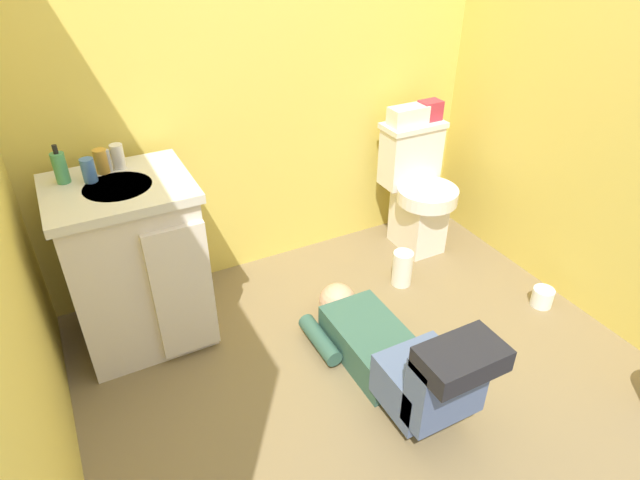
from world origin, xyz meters
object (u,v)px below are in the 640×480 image
at_px(tissue_box, 408,115).
at_px(vanity_cabinet, 136,263).
at_px(toilet, 417,190).
at_px(toilet_paper_roll, 542,297).
at_px(bottle_blue, 89,170).
at_px(bottle_white, 118,156).
at_px(soap_dispenser, 60,167).
at_px(bottle_amber, 101,161).
at_px(paper_towel_roll, 402,268).
at_px(faucet, 108,161).
at_px(toiletry_bag, 430,110).
at_px(person_plumber, 395,355).

bearing_deg(tissue_box, vanity_cabinet, -173.99).
height_order(toilet, toilet_paper_roll, toilet).
bearing_deg(bottle_blue, bottle_white, 31.72).
distance_m(soap_dispenser, bottle_amber, 0.17).
xyz_separation_m(tissue_box, bottle_white, (-1.55, -0.00, 0.07)).
distance_m(vanity_cabinet, bottle_amber, 0.48).
distance_m(toilet, toilet_paper_roll, 0.91).
relative_size(tissue_box, paper_towel_roll, 1.08).
xyz_separation_m(tissue_box, paper_towel_roll, (-0.26, -0.41, -0.70)).
distance_m(soap_dispenser, bottle_blue, 0.11).
bearing_deg(bottle_blue, toilet, -0.18).
xyz_separation_m(faucet, toiletry_bag, (1.74, 0.02, -0.06)).
xyz_separation_m(toilet, faucet, (-1.64, 0.07, 0.50)).
distance_m(bottle_blue, bottle_amber, 0.09).
bearing_deg(tissue_box, bottle_amber, -179.34).
bearing_deg(faucet, toilet_paper_roll, -25.18).
bearing_deg(bottle_amber, toiletry_bag, 0.61).
bearing_deg(soap_dispenser, toilet_paper_roll, -22.66).
xyz_separation_m(person_plumber, bottle_white, (-0.84, 1.00, 0.70)).
height_order(toilet, faucet, faucet).
bearing_deg(soap_dispenser, bottle_blue, -23.52).
bearing_deg(toiletry_bag, vanity_cabinet, -174.51).
distance_m(tissue_box, bottle_blue, 1.68).
bearing_deg(faucet, soap_dispenser, -173.99).
bearing_deg(faucet, paper_towel_roll, -16.22).
relative_size(toilet, tissue_box, 3.41).
height_order(toilet, soap_dispenser, soap_dispenser).
bearing_deg(paper_towel_roll, vanity_cabinet, 169.67).
bearing_deg(vanity_cabinet, bottle_blue, 138.30).
distance_m(bottle_blue, toilet_paper_roll, 2.29).
relative_size(vanity_cabinet, soap_dispenser, 4.94).
relative_size(toilet, bottle_blue, 7.35).
bearing_deg(faucet, toilet, -2.43).
distance_m(faucet, bottle_white, 0.05).
bearing_deg(bottle_blue, toilet_paper_roll, -22.62).
bearing_deg(bottle_amber, toilet, -2.47).
xyz_separation_m(vanity_cabinet, person_plumber, (0.88, -0.83, -0.24)).
bearing_deg(toiletry_bag, paper_towel_roll, -134.65).
bearing_deg(person_plumber, toilet_paper_roll, 5.22).
height_order(toilet, vanity_cabinet, vanity_cabinet).
height_order(vanity_cabinet, bottle_white, bottle_white).
bearing_deg(soap_dispenser, faucet, 6.01).
relative_size(vanity_cabinet, toiletry_bag, 6.61).
bearing_deg(soap_dispenser, paper_towel_roll, -13.59).
bearing_deg(bottle_amber, person_plumber, -47.29).
xyz_separation_m(toiletry_bag, toilet_paper_roll, (0.15, -0.91, -0.76)).
bearing_deg(toiletry_bag, tissue_box, 180.00).
height_order(bottle_blue, bottle_amber, bottle_amber).
bearing_deg(paper_towel_roll, bottle_amber, 163.99).
relative_size(toilet, person_plumber, 0.70).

